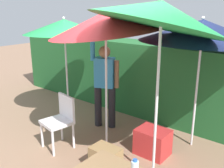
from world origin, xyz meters
TOP-DOWN VIEW (x-y plane):
  - ground_plane at (0.00, 0.00)m, footprint 24.00×24.00m
  - hedge_row at (0.00, 1.87)m, footprint 8.00×0.70m
  - umbrella_rainbow at (-1.34, 0.52)m, footprint 1.54×1.54m
  - umbrella_orange at (-0.03, 0.20)m, footprint 1.78×1.76m
  - umbrella_yellow at (1.06, 1.17)m, footprint 1.93×1.94m
  - umbrella_navy at (0.99, -0.05)m, footprint 1.71×1.67m
  - person_vendor at (-0.57, 0.79)m, footprint 0.54×0.35m
  - chair_plastic at (-0.65, -0.26)m, footprint 0.51×0.51m
  - cooler_box at (0.68, 0.49)m, footprint 0.51×0.39m
  - crate_cardboard at (0.41, -0.35)m, footprint 0.41×0.29m

SIDE VIEW (x-z plane):
  - ground_plane at x=0.00m, z-range 0.00..0.00m
  - crate_cardboard at x=0.41m, z-range 0.00..0.39m
  - cooler_box at x=0.68m, z-range 0.00..0.43m
  - chair_plastic at x=-0.65m, z-range 0.07..0.96m
  - hedge_row at x=0.00m, z-range 0.00..1.56m
  - person_vendor at x=-0.57m, z-range -0.01..1.87m
  - umbrella_rainbow at x=-1.34m, z-range 0.87..2.98m
  - umbrella_yellow at x=1.06m, z-range 0.86..3.02m
  - umbrella_orange at x=-0.03m, z-range 0.89..3.25m
  - umbrella_navy at x=0.99m, z-range 0.91..3.53m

